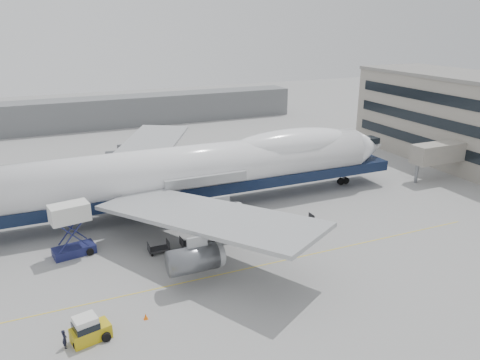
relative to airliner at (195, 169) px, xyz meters
name	(u,v)px	position (x,y,z in m)	size (l,w,h in m)	color
ground	(224,245)	(-0.64, -12.00, -5.62)	(260.00, 260.00, 0.00)	gray
apron_line	(246,269)	(-0.64, -18.00, -5.62)	(60.00, 0.15, 0.01)	gold
hangar	(74,115)	(-10.64, 58.00, -2.12)	(110.00, 8.00, 7.00)	slate
airliner	(195,169)	(0.00, 0.00, 0.00)	(67.00, 55.30, 19.98)	white
catering_truck	(71,226)	(-16.67, -7.48, -2.20)	(4.70, 3.59, 5.97)	#1A1F4F
baggage_tug	(89,330)	(-16.90, -23.34, -4.63)	(3.34, 2.28, 2.23)	gold
ground_worker	(65,339)	(-18.77, -23.51, -4.82)	(0.59, 0.39, 1.62)	black
traffic_cone	(146,316)	(-12.10, -22.38, -5.37)	(0.37, 0.37, 0.54)	orange
dolly_0	(159,248)	(-8.04, -10.87, -5.09)	(2.30, 1.35, 1.30)	#2D2D30
dolly_1	(191,242)	(-4.29, -10.87, -5.09)	(2.30, 1.35, 1.30)	#2D2D30
dolly_2	(221,237)	(-0.55, -10.87, -5.09)	(2.30, 1.35, 1.30)	#2D2D30
dolly_3	(250,231)	(3.19, -10.87, -5.09)	(2.30, 1.35, 1.30)	#2D2D30
dolly_4	(278,226)	(6.93, -10.87, -5.09)	(2.30, 1.35, 1.30)	#2D2D30
dolly_5	(304,221)	(10.67, -10.87, -5.09)	(2.30, 1.35, 1.30)	#2D2D30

